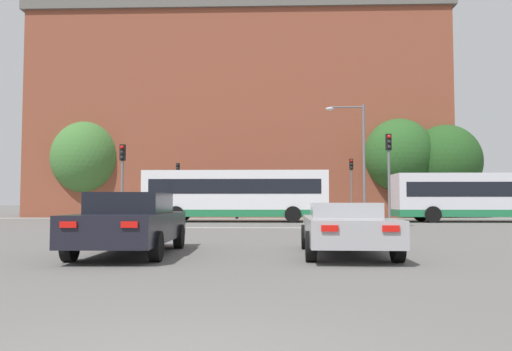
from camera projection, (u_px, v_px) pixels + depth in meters
The scene contains 18 objects.
stop_line_strip at pixel (257, 228), 24.15m from camera, with size 9.87×0.30×0.01m, color silver.
far_pavement at pixel (262, 218), 37.89m from camera, with size 70.97×2.50×0.01m, color gray.
brick_civic_building at pixel (240, 112), 47.23m from camera, with size 36.16×13.40×21.47m.
car_saloon_left at pixel (131, 223), 11.83m from camera, with size 2.11×4.93×1.46m.
car_roadster_right at pixel (346, 227), 11.73m from camera, with size 2.09×4.71×1.22m.
bus_crossing_lead at pixel (236, 195), 31.52m from camera, with size 11.49×2.69×3.21m.
bus_crossing_trailing at pixel (478, 196), 31.23m from camera, with size 10.43×2.68×3.02m.
traffic_light_near_right at pixel (389, 165), 24.34m from camera, with size 0.26×0.31×4.58m.
traffic_light_far_right at pixel (351, 179), 36.84m from camera, with size 0.26×0.31×4.45m.
traffic_light_near_left at pixel (122, 171), 24.60m from camera, with size 0.26×0.31×4.09m.
traffic_light_far_left at pixel (178, 181), 37.82m from camera, with size 0.26×0.31×4.22m.
street_lamp_junction at pixel (357, 150), 30.50m from camera, with size 2.40×0.36×7.23m.
pedestrian_waiting at pixel (237, 205), 37.29m from camera, with size 0.41×0.45×1.70m.
pedestrian_walking_east at pixel (149, 206), 38.29m from camera, with size 0.43×0.27×1.60m.
pedestrian_walking_west at pixel (147, 206), 38.92m from camera, with size 0.45×0.36×1.66m.
tree_by_building at pixel (88, 158), 42.02m from camera, with size 5.97×5.97×8.11m.
tree_kerbside at pixel (399, 155), 40.23m from camera, with size 5.64×5.64×7.99m.
tree_distant at pixel (445, 162), 40.07m from camera, with size 5.67×5.67×7.48m.
Camera 1 is at (0.74, -3.48, 1.23)m, focal length 35.00 mm.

